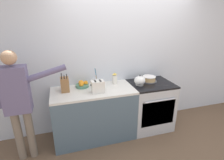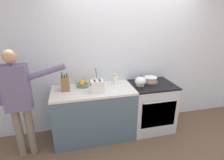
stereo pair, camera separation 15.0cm
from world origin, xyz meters
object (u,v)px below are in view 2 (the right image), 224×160
object	(u,v)px
stove_range	(151,106)
knife_block	(65,84)
layer_cake	(150,80)
person_baker	(19,96)
tea_kettle	(141,81)
toaster	(97,86)
milk_carton	(115,79)
fruit_bowl	(83,84)
utensil_crock	(96,81)

from	to	relation	value
stove_range	knife_block	world-z (taller)	knife_block
layer_cake	person_baker	xyz separation A→B (m)	(-2.13, -0.30, 0.04)
tea_kettle	knife_block	size ratio (longest dim) A/B	0.77
layer_cake	toaster	world-z (taller)	toaster
tea_kettle	knife_block	world-z (taller)	knife_block
tea_kettle	milk_carton	xyz separation A→B (m)	(-0.40, 0.18, 0.02)
stove_range	tea_kettle	bearing A→B (deg)	-176.28
toaster	person_baker	size ratio (longest dim) A/B	0.13
person_baker	tea_kettle	bearing A→B (deg)	13.14
layer_cake	toaster	bearing A→B (deg)	-168.05
tea_kettle	stove_range	bearing A→B (deg)	3.72
fruit_bowl	milk_carton	bearing A→B (deg)	-1.31
tea_kettle	toaster	bearing A→B (deg)	-172.80
milk_carton	person_baker	world-z (taller)	person_baker
toaster	person_baker	world-z (taller)	person_baker
knife_block	tea_kettle	bearing A→B (deg)	-4.55
knife_block	toaster	bearing A→B (deg)	-21.92
toaster	knife_block	bearing A→B (deg)	158.08
utensil_crock	milk_carton	world-z (taller)	utensil_crock
milk_carton	person_baker	bearing A→B (deg)	-166.05
knife_block	fruit_bowl	bearing A→B (deg)	19.00
stove_range	layer_cake	world-z (taller)	layer_cake
layer_cake	fruit_bowl	size ratio (longest dim) A/B	1.31
layer_cake	person_baker	distance (m)	2.16
stove_range	tea_kettle	size ratio (longest dim) A/B	3.81
layer_cake	tea_kettle	bearing A→B (deg)	-154.33
stove_range	knife_block	xyz separation A→B (m)	(-1.50, 0.08, 0.56)
utensil_crock	stove_range	bearing A→B (deg)	-9.62
fruit_bowl	milk_carton	distance (m)	0.58
milk_carton	layer_cake	bearing A→B (deg)	-5.92
stove_range	fruit_bowl	size ratio (longest dim) A/B	4.08
stove_range	person_baker	size ratio (longest dim) A/B	0.54
milk_carton	tea_kettle	bearing A→B (deg)	-24.62
stove_range	tea_kettle	xyz separation A→B (m)	(-0.24, -0.02, 0.53)
layer_cake	toaster	size ratio (longest dim) A/B	1.32
utensil_crock	toaster	bearing A→B (deg)	-94.60
layer_cake	knife_block	world-z (taller)	knife_block
knife_block	utensil_crock	size ratio (longest dim) A/B	0.94
knife_block	utensil_crock	world-z (taller)	utensil_crock
knife_block	person_baker	size ratio (longest dim) A/B	0.19
tea_kettle	fruit_bowl	bearing A→B (deg)	168.57
layer_cake	milk_carton	xyz separation A→B (m)	(-0.65, 0.07, 0.05)
fruit_bowl	person_baker	bearing A→B (deg)	-157.24
stove_range	toaster	world-z (taller)	toaster
stove_range	milk_carton	world-z (taller)	milk_carton
milk_carton	knife_block	bearing A→B (deg)	-174.40
milk_carton	person_baker	xyz separation A→B (m)	(-1.49, -0.37, -0.01)
milk_carton	utensil_crock	bearing A→B (deg)	-179.68
layer_cake	person_baker	bearing A→B (deg)	-171.94
utensil_crock	tea_kettle	bearing A→B (deg)	-13.73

